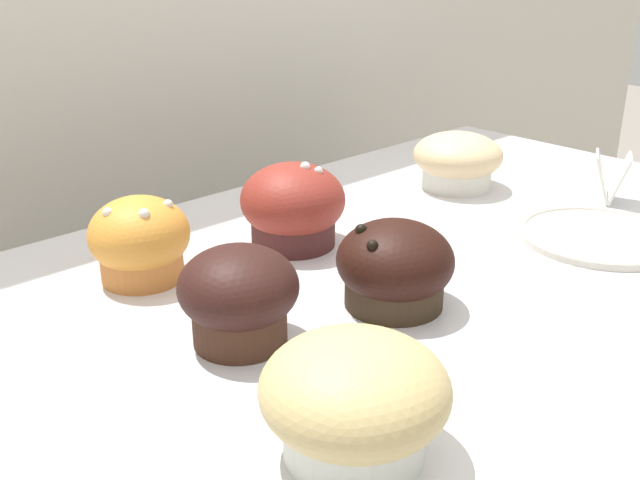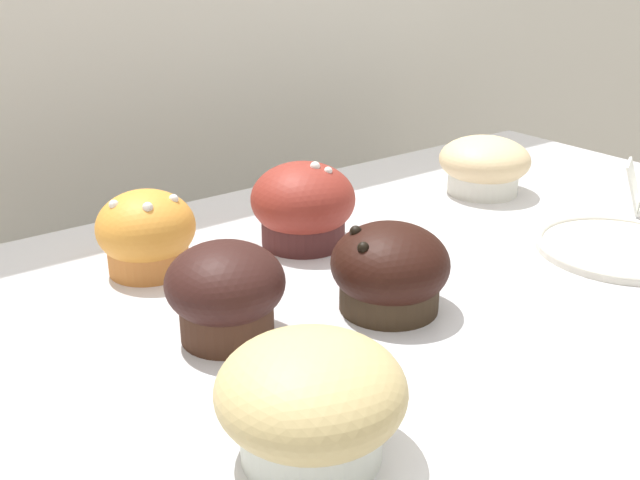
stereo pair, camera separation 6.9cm
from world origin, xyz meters
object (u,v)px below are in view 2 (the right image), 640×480
(muffin_front_center, at_px, (390,270))
(muffin_back_left, at_px, (484,165))
(muffin_back_right, at_px, (147,234))
(serving_plate, at_px, (620,248))
(muffin_front_right, at_px, (224,291))
(muffin_front_left, at_px, (311,400))
(muffin_back_center, at_px, (303,206))

(muffin_front_center, height_order, muffin_back_left, muffin_front_center)
(muffin_back_right, relative_size, serving_plate, 0.56)
(muffin_back_left, relative_size, muffin_front_right, 1.18)
(muffin_front_right, bearing_deg, muffin_front_left, -101.58)
(muffin_front_right, xyz_separation_m, muffin_back_center, (0.17, 0.12, 0.00))
(muffin_back_left, xyz_separation_m, muffin_back_center, (-0.28, -0.00, 0.01))
(muffin_front_left, xyz_separation_m, muffin_back_center, (0.20, 0.29, 0.00))
(muffin_back_left, relative_size, muffin_back_center, 1.04)
(muffin_front_left, bearing_deg, muffin_back_center, 55.11)
(muffin_back_right, bearing_deg, muffin_front_left, -96.84)
(muffin_front_center, relative_size, muffin_back_right, 1.09)
(muffin_front_center, xyz_separation_m, muffin_back_left, (0.31, 0.17, 0.00))
(muffin_back_right, bearing_deg, muffin_back_left, -4.45)
(muffin_back_left, height_order, muffin_front_right, muffin_front_right)
(muffin_front_center, xyz_separation_m, muffin_back_right, (-0.14, 0.20, 0.00))
(muffin_back_left, bearing_deg, serving_plate, -98.16)
(muffin_back_right, distance_m, muffin_back_center, 0.17)
(muffin_back_right, distance_m, serving_plate, 0.49)
(muffin_back_center, bearing_deg, muffin_back_right, 167.95)
(muffin_front_center, bearing_deg, muffin_back_right, 123.85)
(muffin_back_right, distance_m, muffin_front_right, 0.16)
(muffin_front_center, distance_m, muffin_back_right, 0.24)
(muffin_back_center, bearing_deg, serving_plate, -40.90)
(muffin_back_left, height_order, muffin_front_left, muffin_front_left)
(muffin_back_center, relative_size, serving_plate, 0.64)
(muffin_front_center, relative_size, muffin_back_center, 0.94)
(muffin_front_center, distance_m, muffin_front_left, 0.21)
(muffin_back_right, bearing_deg, muffin_back_center, -12.05)
(muffin_front_center, bearing_deg, muffin_back_center, 80.83)
(muffin_front_left, height_order, muffin_front_right, muffin_front_right)
(muffin_back_left, height_order, muffin_back_center, muffin_back_center)
(muffin_back_left, height_order, muffin_back_right, muffin_back_right)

